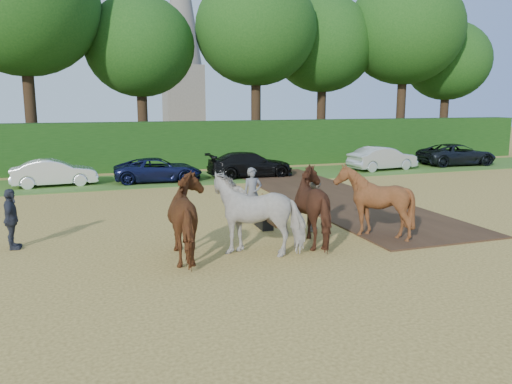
% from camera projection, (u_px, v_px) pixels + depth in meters
% --- Properties ---
extents(ground, '(120.00, 120.00, 0.00)m').
position_uv_depth(ground, '(384.00, 237.00, 15.93)').
color(ground, gold).
rests_on(ground, ground).
extents(earth_strip, '(4.50, 17.00, 0.05)m').
position_uv_depth(earth_strip, '(327.00, 195.00, 22.92)').
color(earth_strip, '#472D1C').
rests_on(earth_strip, ground).
extents(grass_verge, '(50.00, 5.00, 0.03)m').
position_uv_depth(grass_verge, '(249.00, 176.00, 28.96)').
color(grass_verge, '#38601E').
rests_on(grass_verge, ground).
extents(hedgerow, '(46.00, 1.60, 3.00)m').
position_uv_depth(hedgerow, '(228.00, 144.00, 32.88)').
color(hedgerow, '#14380F').
rests_on(hedgerow, ground).
extents(spectator_near, '(0.98, 1.03, 1.67)m').
position_uv_depth(spectator_near, '(316.00, 206.00, 16.57)').
color(spectator_near, beige).
rests_on(spectator_near, ground).
extents(spectator_far, '(0.46, 1.06, 1.79)m').
position_uv_depth(spectator_far, '(11.00, 219.00, 14.45)').
color(spectator_far, '#282B35').
rests_on(spectator_far, ground).
extents(plough_team, '(7.49, 5.44, 2.29)m').
position_uv_depth(plough_team, '(289.00, 209.00, 14.73)').
color(plough_team, brown).
rests_on(plough_team, ground).
extents(parked_cars, '(36.06, 3.30, 1.48)m').
position_uv_depth(parked_cars, '(259.00, 164.00, 28.87)').
color(parked_cars, '#ACB0B3').
rests_on(parked_cars, ground).
extents(treeline, '(48.70, 10.60, 14.21)m').
position_uv_depth(treeline, '(190.00, 31.00, 33.97)').
color(treeline, '#382616').
rests_on(treeline, ground).
extents(church, '(5.20, 5.20, 27.00)m').
position_uv_depth(church, '(181.00, 29.00, 65.95)').
color(church, slate).
rests_on(church, ground).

